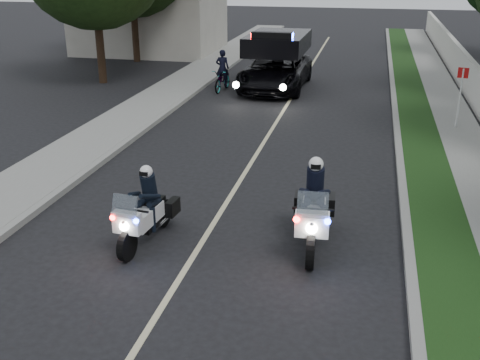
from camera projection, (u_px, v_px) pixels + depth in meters
The scene contains 15 objects.
ground at pixel (153, 322), 9.17m from camera, with size 120.00×120.00×0.00m, color black.
curb_right at pixel (398, 146), 17.36m from camera, with size 0.20×60.00×0.15m, color gray.
grass_verge at pixel (422, 148), 17.22m from camera, with size 1.20×60.00×0.16m, color #193814.
sidewalk_right at pixel (468, 151), 16.95m from camera, with size 1.40×60.00×0.16m, color gray.
curb_left at pixel (145, 129), 19.06m from camera, with size 0.20×60.00×0.15m, color gray.
sidewalk_left at pixel (114, 127), 19.29m from camera, with size 2.00×60.00×0.16m, color gray.
lane_marking at pixel (266, 139), 18.24m from camera, with size 0.12×50.00×0.01m, color #BFB78C.
police_moto_left at pixel (148, 241), 11.76m from camera, with size 0.67×1.91×1.62m, color silver, non-canonical shape.
police_moto_right at pixel (312, 245), 11.61m from camera, with size 0.76×2.16×1.84m, color white, non-canonical shape.
police_suv at pixel (275, 89), 25.17m from camera, with size 2.61×5.64×2.74m, color black.
bicycle at pixel (223, 91), 24.77m from camera, with size 0.62×1.77×0.93m, color black.
cyclist at pixel (223, 91), 24.77m from camera, with size 0.56×0.38×1.56m, color black.
sign_post at pixel (455, 131), 19.08m from camera, with size 0.34×0.34×2.19m, color #B92A0D, non-canonical shape.
tree_left_near at pixel (103, 83), 26.36m from camera, with size 6.56×6.56×10.93m, color #1F3A13, non-canonical shape.
tree_left_far at pixel (137, 61), 31.62m from camera, with size 6.44×6.44×10.74m, color black, non-canonical shape.
Camera 1 is at (3.08, -7.19, 5.48)m, focal length 42.82 mm.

